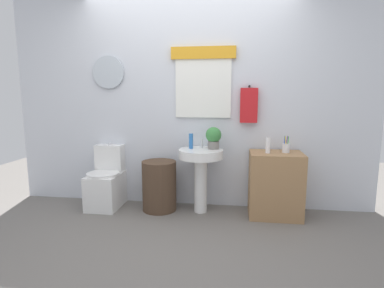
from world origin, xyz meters
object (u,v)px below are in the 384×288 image
Objects in this scene: lotion_bottle at (268,145)px; wooden_cabinet at (275,184)px; soap_bottle at (191,141)px; potted_plant at (213,137)px; laundry_hamper at (159,186)px; toothbrush_cup at (286,148)px; pedestal_sink at (201,165)px; toilet at (107,183)px.

wooden_cabinet is at bearing 21.64° from lotion_bottle.
potted_plant is at bearing 2.20° from soap_bottle.
lotion_bottle reaches higher than wooden_cabinet.
soap_bottle reaches higher than wooden_cabinet.
toothbrush_cup is at bearing 0.80° from laundry_hamper.
potted_plant is at bearing 5.41° from laundry_hamper.
soap_bottle is at bearing 178.39° from toothbrush_cup.
toothbrush_cup is at bearing 11.28° from wooden_cabinet.
wooden_cabinet is 4.28× the size of lotion_bottle.
soap_bottle reaches higher than pedestal_sink.
potted_plant reaches higher than wooden_cabinet.
toilet is 1.98m from lotion_bottle.
pedestal_sink is at bearing 176.92° from lotion_bottle.
toothbrush_cup is (0.10, 0.02, 0.42)m from wooden_cabinet.
laundry_hamper is 1.34m from lotion_bottle.
pedestal_sink is 0.36m from potted_plant.
pedestal_sink is 0.97m from toothbrush_cup.
toilet is 1.20m from pedestal_sink.
wooden_cabinet is 2.87× the size of potted_plant.
toothbrush_cup is (1.44, 0.02, 0.49)m from laundry_hamper.
pedestal_sink is at bearing 180.00° from wooden_cabinet.
lotion_bottle is at bearing -1.85° from laundry_hamper.
wooden_cabinet is (1.34, 0.00, 0.07)m from laundry_hamper.
laundry_hamper is 3.46× the size of lotion_bottle.
lotion_bottle is (1.24, -0.04, 0.52)m from laundry_hamper.
toilet is 1.30× the size of laundry_hamper.
toothbrush_cup reaches higher than laundry_hamper.
pedestal_sink is 4.02× the size of toothbrush_cup.
soap_bottle is at bearing 174.05° from lotion_bottle.
soap_bottle is (-0.12, 0.05, 0.27)m from pedestal_sink.
lotion_bottle is (1.91, -0.07, 0.52)m from toilet.
toilet is 1.03× the size of pedestal_sink.
pedestal_sink is at bearing -178.78° from toothbrush_cup.
soap_bottle is 0.27m from potted_plant.
pedestal_sink is (0.49, 0.00, 0.27)m from laundry_hamper.
potted_plant is at bearing 1.22° from toilet.
wooden_cabinet is (0.84, 0.00, -0.20)m from pedestal_sink.
lotion_bottle is at bearing -163.40° from toothbrush_cup.
toilet reaches higher than wooden_cabinet.
toilet is 1.43m from potted_plant.
laundry_hamper is at bearing -172.38° from soap_bottle.
potted_plant reaches higher than toothbrush_cup.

